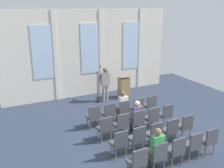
% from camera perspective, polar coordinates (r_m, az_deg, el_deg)
% --- Properties ---
extents(ground_plane, '(13.53, 13.53, 0.00)m').
position_cam_1_polar(ground_plane, '(9.17, 7.02, -12.19)').
color(ground_plane, '#2D384C').
extents(rear_partition, '(8.97, 0.14, 4.42)m').
position_cam_1_polar(rear_partition, '(12.86, -5.09, 7.12)').
color(rear_partition, silver).
rests_on(rear_partition, ground).
extents(speaker, '(0.51, 0.69, 1.71)m').
position_cam_1_polar(speaker, '(12.05, -1.64, 0.46)').
color(speaker, gray).
rests_on(speaker, ground).
extents(mic_stand, '(0.28, 0.28, 1.55)m').
position_cam_1_polar(mic_stand, '(12.20, -3.37, -2.63)').
color(mic_stand, black).
rests_on(mic_stand, ground).
extents(lectern, '(0.60, 0.48, 1.16)m').
position_cam_1_polar(lectern, '(12.70, 2.74, -0.76)').
color(lectern, '#93724C').
rests_on(lectern, ground).
extents(chair_r0_c0, '(0.46, 0.44, 0.94)m').
position_cam_1_polar(chair_r0_c0, '(9.56, -4.28, -7.22)').
color(chair_r0_c0, olive).
rests_on(chair_r0_c0, ground).
extents(chair_r0_c1, '(0.46, 0.44, 0.94)m').
position_cam_1_polar(chair_r0_c1, '(9.79, -0.72, -6.56)').
color(chair_r0_c1, olive).
rests_on(chair_r0_c1, ground).
extents(chair_r0_c2, '(0.46, 0.44, 0.94)m').
position_cam_1_polar(chair_r0_c2, '(10.06, 2.65, -5.90)').
color(chair_r0_c2, olive).
rests_on(chair_r0_c2, ground).
extents(audience_r0_c2, '(0.36, 0.39, 1.29)m').
position_cam_1_polar(audience_r0_c2, '(10.05, 2.44, -4.77)').
color(audience_r0_c2, '#2D2D33').
rests_on(audience_r0_c2, ground).
extents(chair_r0_c3, '(0.46, 0.44, 0.94)m').
position_cam_1_polar(chair_r0_c3, '(10.36, 5.82, -5.26)').
color(chair_r0_c3, olive).
rests_on(chair_r0_c3, ground).
extents(chair_r0_c4, '(0.46, 0.44, 0.94)m').
position_cam_1_polar(chair_r0_c4, '(10.69, 8.80, -4.64)').
color(chair_r0_c4, olive).
rests_on(chair_r0_c4, ground).
extents(chair_r1_c0, '(0.46, 0.44, 0.94)m').
position_cam_1_polar(chair_r1_c0, '(8.66, -1.60, -9.93)').
color(chair_r1_c0, olive).
rests_on(chair_r1_c0, ground).
extents(chair_r1_c1, '(0.46, 0.44, 0.94)m').
position_cam_1_polar(chair_r1_c1, '(8.91, 2.26, -9.10)').
color(chair_r1_c1, olive).
rests_on(chair_r1_c1, ground).
extents(chair_r1_c2, '(0.46, 0.44, 0.94)m').
position_cam_1_polar(chair_r1_c2, '(9.21, 5.87, -8.27)').
color(chair_r1_c2, olive).
rests_on(chair_r1_c2, ground).
extents(audience_r1_c2, '(0.36, 0.39, 1.28)m').
position_cam_1_polar(audience_r1_c2, '(9.20, 5.63, -7.08)').
color(audience_r1_c2, '#2D2D33').
rests_on(audience_r1_c2, ground).
extents(chair_r1_c3, '(0.46, 0.44, 0.94)m').
position_cam_1_polar(chair_r1_c3, '(9.54, 9.22, -7.47)').
color(chair_r1_c3, olive).
rests_on(chair_r1_c3, ground).
extents(chair_r1_c4, '(0.46, 0.44, 0.94)m').
position_cam_1_polar(chair_r1_c4, '(9.90, 12.34, -6.71)').
color(chair_r1_c4, olive).
rests_on(chair_r1_c4, ground).
extents(chair_r2_c0, '(0.46, 0.44, 0.94)m').
position_cam_1_polar(chair_r2_c0, '(7.81, 1.74, -13.22)').
color(chair_r2_c0, olive).
rests_on(chair_r2_c0, ground).
extents(chair_r2_c1, '(0.46, 0.44, 0.94)m').
position_cam_1_polar(chair_r2_c1, '(8.09, 5.92, -12.14)').
color(chair_r2_c1, olive).
rests_on(chair_r2_c1, ground).
extents(chair_r2_c2, '(0.46, 0.44, 0.94)m').
position_cam_1_polar(chair_r2_c2, '(8.41, 9.77, -11.08)').
color(chair_r2_c2, olive).
rests_on(chair_r2_c2, ground).
extents(chair_r2_c3, '(0.46, 0.44, 0.94)m').
position_cam_1_polar(chair_r2_c3, '(8.77, 13.29, -10.06)').
color(chair_r2_c3, olive).
rests_on(chair_r2_c3, ground).
extents(chair_r2_c4, '(0.46, 0.44, 0.94)m').
position_cam_1_polar(chair_r2_c4, '(9.16, 16.50, -9.09)').
color(chair_r2_c4, olive).
rests_on(chair_r2_c4, ground).
extents(chair_r3_c0, '(0.46, 0.44, 0.94)m').
position_cam_1_polar(chair_r3_c0, '(7.02, 6.00, -17.21)').
color(chair_r3_c0, olive).
rests_on(chair_r3_c0, ground).
extents(chair_r3_c1, '(0.46, 0.44, 0.94)m').
position_cam_1_polar(chair_r3_c1, '(7.33, 10.49, -15.77)').
color(chair_r3_c1, olive).
rests_on(chair_r3_c1, ground).
extents(audience_r3_c1, '(0.36, 0.39, 1.33)m').
position_cam_1_polar(audience_r3_c1, '(7.28, 10.20, -14.11)').
color(audience_r3_c1, '#2D2D33').
rests_on(audience_r3_c1, ground).
extents(chair_r3_c2, '(0.46, 0.44, 0.94)m').
position_cam_1_polar(chair_r3_c2, '(7.69, 14.54, -14.37)').
color(chair_r3_c2, olive).
rests_on(chair_r3_c2, ground).
extents(chair_r3_c3, '(0.46, 0.44, 0.94)m').
position_cam_1_polar(chair_r3_c3, '(8.08, 18.18, -13.05)').
color(chair_r3_c3, olive).
rests_on(chair_r3_c3, ground).
extents(chair_r3_c4, '(0.46, 0.44, 0.94)m').
position_cam_1_polar(chair_r3_c4, '(8.50, 21.43, -11.81)').
color(chair_r3_c4, olive).
rests_on(chair_r3_c4, ground).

